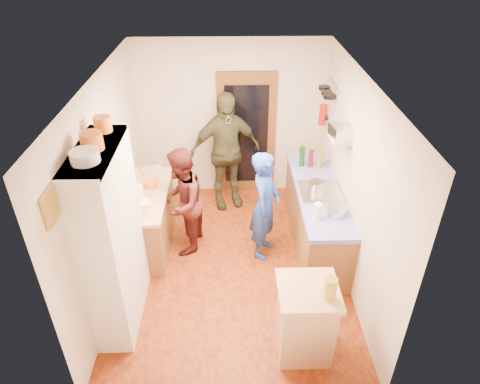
{
  "coord_description": "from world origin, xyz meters",
  "views": [
    {
      "loc": [
        0.0,
        -4.45,
        4.02
      ],
      "look_at": [
        0.11,
        0.15,
        1.09
      ],
      "focal_mm": 32.0,
      "sensor_mm": 36.0,
      "label": 1
    }
  ],
  "objects_px": {
    "hutch_body": "(112,240)",
    "person_back": "(226,151)",
    "island_base": "(305,321)",
    "person_hob": "(267,207)",
    "right_counter_base": "(316,218)",
    "person_left": "(185,201)"
  },
  "relations": [
    {
      "from": "right_counter_base",
      "to": "island_base",
      "type": "relative_size",
      "value": 2.56
    },
    {
      "from": "hutch_body",
      "to": "person_hob",
      "type": "distance_m",
      "value": 2.08
    },
    {
      "from": "hutch_body",
      "to": "person_hob",
      "type": "xyz_separation_m",
      "value": [
        1.76,
        1.05,
        -0.31
      ]
    },
    {
      "from": "right_counter_base",
      "to": "person_left",
      "type": "bearing_deg",
      "value": -177.9
    },
    {
      "from": "person_left",
      "to": "person_back",
      "type": "bearing_deg",
      "value": 162.04
    },
    {
      "from": "island_base",
      "to": "person_back",
      "type": "relative_size",
      "value": 0.45
    },
    {
      "from": "person_back",
      "to": "right_counter_base",
      "type": "bearing_deg",
      "value": -56.23
    },
    {
      "from": "island_base",
      "to": "person_back",
      "type": "bearing_deg",
      "value": 105.93
    },
    {
      "from": "right_counter_base",
      "to": "person_hob",
      "type": "bearing_deg",
      "value": -161.13
    },
    {
      "from": "person_hob",
      "to": "person_back",
      "type": "bearing_deg",
      "value": 41.7
    },
    {
      "from": "right_counter_base",
      "to": "hutch_body",
      "type": "bearing_deg",
      "value": -152.53
    },
    {
      "from": "hutch_body",
      "to": "island_base",
      "type": "relative_size",
      "value": 2.56
    },
    {
      "from": "right_counter_base",
      "to": "person_back",
      "type": "height_order",
      "value": "person_back"
    },
    {
      "from": "hutch_body",
      "to": "person_back",
      "type": "distance_m",
      "value": 2.66
    },
    {
      "from": "right_counter_base",
      "to": "person_back",
      "type": "relative_size",
      "value": 1.14
    },
    {
      "from": "right_counter_base",
      "to": "person_back",
      "type": "bearing_deg",
      "value": 140.51
    },
    {
      "from": "island_base",
      "to": "person_hob",
      "type": "relative_size",
      "value": 0.55
    },
    {
      "from": "hutch_body",
      "to": "person_back",
      "type": "bearing_deg",
      "value": 62.56
    },
    {
      "from": "island_base",
      "to": "person_hob",
      "type": "xyz_separation_m",
      "value": [
        -0.3,
        1.63,
        0.36
      ]
    },
    {
      "from": "right_counter_base",
      "to": "island_base",
      "type": "height_order",
      "value": "island_base"
    },
    {
      "from": "right_counter_base",
      "to": "island_base",
      "type": "xyz_separation_m",
      "value": [
        -0.44,
        -1.88,
        0.01
      ]
    },
    {
      "from": "island_base",
      "to": "person_left",
      "type": "xyz_separation_m",
      "value": [
        -1.4,
        1.81,
        0.35
      ]
    }
  ]
}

